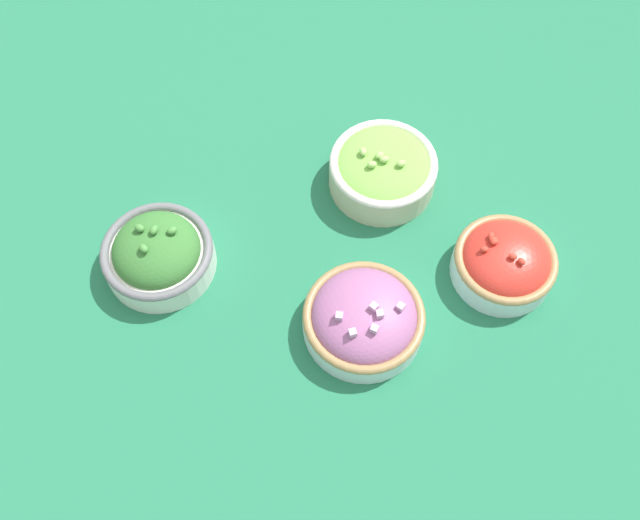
% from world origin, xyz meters
% --- Properties ---
extents(ground_plane, '(3.00, 3.00, 0.00)m').
position_xyz_m(ground_plane, '(0.00, 0.00, 0.00)').
color(ground_plane, '#23704C').
extents(bowl_broccoli, '(0.14, 0.14, 0.08)m').
position_xyz_m(bowl_broccoli, '(-0.16, 0.13, 0.03)').
color(bowl_broccoli, silver).
rests_on(bowl_broccoli, ground_plane).
extents(bowl_red_onion, '(0.15, 0.15, 0.07)m').
position_xyz_m(bowl_red_onion, '(-0.01, -0.09, 0.03)').
color(bowl_red_onion, silver).
rests_on(bowl_red_onion, ground_plane).
extents(bowl_lettuce, '(0.15, 0.15, 0.07)m').
position_xyz_m(bowl_lettuce, '(0.15, 0.06, 0.03)').
color(bowl_lettuce, beige).
rests_on(bowl_lettuce, ground_plane).
extents(bowl_cherry_tomatoes, '(0.13, 0.13, 0.07)m').
position_xyz_m(bowl_cherry_tomatoes, '(0.18, -0.14, 0.03)').
color(bowl_cherry_tomatoes, silver).
rests_on(bowl_cherry_tomatoes, ground_plane).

